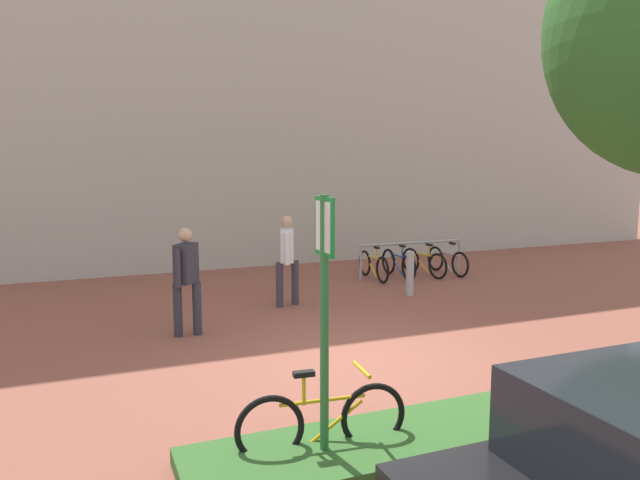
{
  "coord_description": "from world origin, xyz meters",
  "views": [
    {
      "loc": [
        -3.59,
        -7.19,
        2.83
      ],
      "look_at": [
        0.26,
        2.29,
        1.39
      ],
      "focal_mm": 33.98,
      "sensor_mm": 36.0,
      "label": 1
    }
  ],
  "objects_px": {
    "bike_at_sign": "(323,421)",
    "person_shirt_blue": "(287,255)",
    "bike_rack_cluster": "(411,262)",
    "person_suited_dark": "(186,274)",
    "parking_sign_post": "(324,292)",
    "bollard_steel": "(410,273)"
  },
  "relations": [
    {
      "from": "bike_at_sign",
      "to": "person_shirt_blue",
      "type": "distance_m",
      "value": 5.86
    },
    {
      "from": "person_shirt_blue",
      "to": "bike_rack_cluster",
      "type": "bearing_deg",
      "value": 23.2
    },
    {
      "from": "bike_rack_cluster",
      "to": "person_shirt_blue",
      "type": "relative_size",
      "value": 1.55
    },
    {
      "from": "bike_at_sign",
      "to": "bike_rack_cluster",
      "type": "bearing_deg",
      "value": 54.05
    },
    {
      "from": "bike_rack_cluster",
      "to": "person_suited_dark",
      "type": "bearing_deg",
      "value": -154.11
    },
    {
      "from": "bike_at_sign",
      "to": "person_suited_dark",
      "type": "relative_size",
      "value": 0.98
    },
    {
      "from": "bike_rack_cluster",
      "to": "person_shirt_blue",
      "type": "bearing_deg",
      "value": -156.8
    },
    {
      "from": "parking_sign_post",
      "to": "person_shirt_blue",
      "type": "distance_m",
      "value": 6.03
    },
    {
      "from": "bike_rack_cluster",
      "to": "person_suited_dark",
      "type": "xyz_separation_m",
      "value": [
        -5.69,
        -2.76,
        0.64
      ]
    },
    {
      "from": "parking_sign_post",
      "to": "bollard_steel",
      "type": "relative_size",
      "value": 2.77
    },
    {
      "from": "parking_sign_post",
      "to": "bollard_steel",
      "type": "height_order",
      "value": "parking_sign_post"
    },
    {
      "from": "bollard_steel",
      "to": "person_suited_dark",
      "type": "relative_size",
      "value": 0.52
    },
    {
      "from": "bollard_steel",
      "to": "person_shirt_blue",
      "type": "distance_m",
      "value": 2.66
    },
    {
      "from": "bike_at_sign",
      "to": "person_suited_dark",
      "type": "height_order",
      "value": "person_suited_dark"
    },
    {
      "from": "bike_rack_cluster",
      "to": "bike_at_sign",
      "type": "bearing_deg",
      "value": -125.95
    },
    {
      "from": "parking_sign_post",
      "to": "bike_rack_cluster",
      "type": "distance_m",
      "value": 9.09
    },
    {
      "from": "bollard_steel",
      "to": "person_shirt_blue",
      "type": "bearing_deg",
      "value": 177.95
    },
    {
      "from": "parking_sign_post",
      "to": "person_suited_dark",
      "type": "distance_m",
      "value": 4.62
    },
    {
      "from": "bike_rack_cluster",
      "to": "person_shirt_blue",
      "type": "height_order",
      "value": "person_shirt_blue"
    },
    {
      "from": "person_shirt_blue",
      "to": "person_suited_dark",
      "type": "height_order",
      "value": "same"
    },
    {
      "from": "person_shirt_blue",
      "to": "bike_at_sign",
      "type": "bearing_deg",
      "value": -105.74
    },
    {
      "from": "parking_sign_post",
      "to": "person_shirt_blue",
      "type": "bearing_deg",
      "value": 74.18
    }
  ]
}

